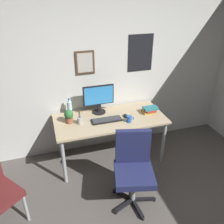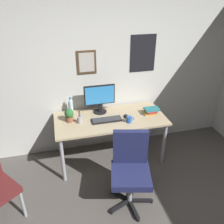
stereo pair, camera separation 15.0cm
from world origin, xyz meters
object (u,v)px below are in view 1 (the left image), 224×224
object	(u,v)px
book_stack_left	(150,110)
potted_plant	(69,116)
water_bottle	(70,108)
pen_cup	(80,120)
coffee_mug_near	(129,119)
computer_mouse	(126,116)
office_chair	(133,166)
keyboard	(107,120)
monitor	(99,98)

from	to	relation	value
book_stack_left	potted_plant	bearing A→B (deg)	176.70
water_bottle	pen_cup	distance (m)	0.34
coffee_mug_near	pen_cup	size ratio (longest dim) A/B	0.56
water_bottle	potted_plant	size ratio (longest dim) A/B	1.29
computer_mouse	pen_cup	xyz separation A→B (m)	(-0.68, 0.01, 0.04)
office_chair	computer_mouse	bearing A→B (deg)	76.68
computer_mouse	keyboard	bearing A→B (deg)	-175.44
office_chair	monitor	world-z (taller)	monitor
monitor	potted_plant	distance (m)	0.52
water_bottle	book_stack_left	size ratio (longest dim) A/B	1.13
potted_plant	pen_cup	distance (m)	0.16
monitor	keyboard	world-z (taller)	monitor
pen_cup	water_bottle	bearing A→B (deg)	105.02
monitor	potted_plant	world-z (taller)	monitor
water_bottle	book_stack_left	distance (m)	1.20
computer_mouse	water_bottle	world-z (taller)	water_bottle
water_bottle	book_stack_left	world-z (taller)	water_bottle
keyboard	water_bottle	size ratio (longest dim) A/B	1.70
monitor	book_stack_left	size ratio (longest dim) A/B	2.05
computer_mouse	potted_plant	xyz separation A→B (m)	(-0.81, 0.09, 0.09)
office_chair	water_bottle	xyz separation A→B (m)	(-0.58, 1.14, 0.31)
office_chair	potted_plant	size ratio (longest dim) A/B	4.87
potted_plant	keyboard	bearing A→B (deg)	-12.44
water_bottle	coffee_mug_near	size ratio (longest dim) A/B	2.25
book_stack_left	water_bottle	bearing A→B (deg)	164.55
office_chair	book_stack_left	size ratio (longest dim) A/B	4.24
office_chair	book_stack_left	world-z (taller)	office_chair
monitor	potted_plant	size ratio (longest dim) A/B	2.36
water_bottle	coffee_mug_near	world-z (taller)	water_bottle
computer_mouse	water_bottle	size ratio (longest dim) A/B	0.44
pen_cup	potted_plant	bearing A→B (deg)	149.75
coffee_mug_near	book_stack_left	xyz separation A→B (m)	(0.39, 0.17, 0.00)
office_chair	coffee_mug_near	bearing A→B (deg)	73.89
office_chair	book_stack_left	xyz separation A→B (m)	(0.58, 0.82, 0.25)
coffee_mug_near	pen_cup	xyz separation A→B (m)	(-0.68, 0.16, 0.01)
office_chair	water_bottle	distance (m)	1.32
computer_mouse	office_chair	bearing A→B (deg)	-103.32
keyboard	pen_cup	distance (m)	0.38
office_chair	book_stack_left	bearing A→B (deg)	54.80
potted_plant	water_bottle	bearing A→B (deg)	79.66
office_chair	keyboard	world-z (taller)	office_chair
keyboard	monitor	bearing A→B (deg)	97.75
potted_plant	book_stack_left	bearing A→B (deg)	-3.30
monitor	computer_mouse	world-z (taller)	monitor
book_stack_left	keyboard	bearing A→B (deg)	-176.38
monitor	pen_cup	size ratio (longest dim) A/B	2.30
coffee_mug_near	potted_plant	xyz separation A→B (m)	(-0.81, 0.24, 0.06)
pen_cup	book_stack_left	xyz separation A→B (m)	(1.07, 0.01, -0.01)
water_bottle	coffee_mug_near	distance (m)	0.91
monitor	water_bottle	size ratio (longest dim) A/B	1.82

